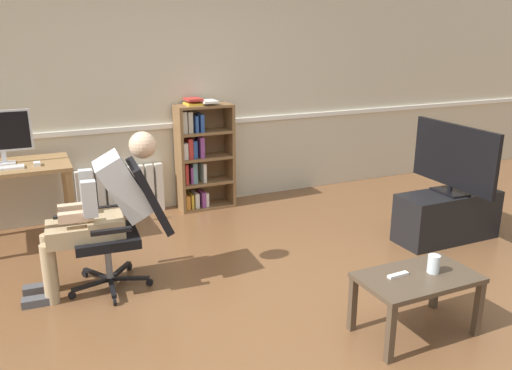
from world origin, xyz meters
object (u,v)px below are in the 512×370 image
keyboard (1,169)px  office_chair (126,221)px  radiator (121,192)px  coffee_table (417,284)px  computer_mouse (37,164)px  imac_monitor (1,133)px  person_seated (101,208)px  computer_desk (0,178)px  tv_screen (454,158)px  tv_stand (447,216)px  bookshelf (200,156)px  drinking_glass (434,264)px  spare_remote (398,275)px

keyboard → office_chair: 1.39m
radiator → coffee_table: size_ratio=1.19×
computer_mouse → imac_monitor: bearing=142.9°
person_seated → radiator: bearing=169.2°
keyboard → radiator: bearing=26.1°
computer_desk → tv_screen: size_ratio=1.17×
computer_mouse → radiator: computer_mouse is taller
computer_mouse → tv_screen: (3.46, -1.43, 0.03)m
computer_mouse → tv_stand: bearing=-22.5°
keyboard → office_chair: size_ratio=0.39×
keyboard → coffee_table: (2.40, -2.53, -0.41)m
computer_mouse → office_chair: 1.25m
bookshelf → office_chair: bearing=-126.2°
computer_desk → person_seated: 1.39m
person_seated → drinking_glass: 2.36m
bookshelf → imac_monitor: bearing=-173.7°
bookshelf → office_chair: 1.86m
coffee_table → keyboard: bearing=133.4°
radiator → spare_remote: (1.19, -3.02, 0.16)m
computer_desk → imac_monitor: size_ratio=2.28×
tv_stand → drinking_glass: size_ratio=8.34×
bookshelf → tv_stand: (1.80, -1.84, -0.36)m
keyboard → tv_screen: (3.75, -1.41, 0.03)m
radiator → spare_remote: bearing=-68.5°
office_chair → tv_stand: size_ratio=0.98×
computer_desk → person_seated: bearing=-60.0°
office_chair → person_seated: size_ratio=0.81×
person_seated → tv_screen: person_seated is taller
office_chair → tv_stand: office_chair is taller
spare_remote → keyboard: bearing=39.9°
computer_mouse → coffee_table: 3.33m
person_seated → tv_stand: bearing=87.2°
spare_remote → drinking_glass: bearing=-103.9°
radiator → person_seated: person_seated is taller
bookshelf → coffee_table: bearing=-81.3°
tv_stand → coffee_table: 1.76m
computer_mouse → coffee_table: bearing=-50.5°
tv_stand → drinking_glass: (-1.24, -1.12, 0.24)m
imac_monitor → person_seated: 1.49m
keyboard → spare_remote: (2.27, -2.49, -0.35)m
tv_screen → person_seated: bearing=85.9°
computer_mouse → bookshelf: bookshelf is taller
radiator → tv_stand: bearing=-36.1°
imac_monitor → computer_mouse: (0.26, -0.20, -0.26)m
coffee_table → drinking_glass: bearing=-2.9°
computer_desk → bookshelf: bookshelf is taller
tv_stand → tv_screen: bearing=-2.4°
keyboard → person_seated: person_seated is taller
imac_monitor → radiator: 1.34m
radiator → drinking_glass: 3.39m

